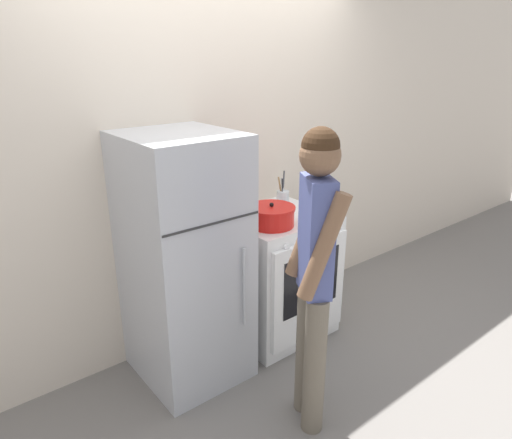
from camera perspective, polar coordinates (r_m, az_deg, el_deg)
The scene contains 8 objects.
ground_plane at distance 3.65m, azimuth -4.74°, elevation -12.67°, with size 14.00×14.00×0.00m, color slate.
wall_back at distance 3.17m, azimuth -5.70°, elevation 7.35°, with size 10.00×0.06×2.55m.
refrigerator at distance 2.82m, azimuth -8.92°, elevation -5.16°, with size 0.61×0.70×1.56m.
stove_range at distance 3.33m, azimuth 2.78°, elevation -6.80°, with size 0.71×0.69×0.91m.
dutch_oven_pot at distance 2.96m, azimuth 1.94°, elevation 0.45°, with size 0.35×0.31×0.16m.
tea_kettle at distance 3.16m, azimuth -0.96°, elevation 1.77°, with size 0.19×0.15×0.22m.
utensil_jar at distance 3.36m, azimuth 3.36°, elevation 2.78°, with size 0.09×0.09×0.25m.
person at distance 2.34m, azimuth 7.34°, elevation -6.06°, with size 0.38×0.41×1.66m.
Camera 1 is at (-1.68, -2.57, 1.97)m, focal length 32.00 mm.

